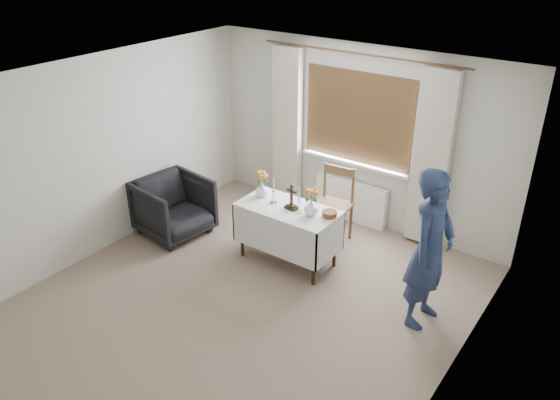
{
  "coord_description": "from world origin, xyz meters",
  "views": [
    {
      "loc": [
        3.24,
        -3.8,
        3.83
      ],
      "look_at": [
        -0.08,
        0.8,
        0.96
      ],
      "focal_mm": 35.0,
      "sensor_mm": 36.0,
      "label": 1
    }
  ],
  "objects_px": {
    "wooden_cross": "(292,197)",
    "flower_vase_right": "(311,208)",
    "altar_table": "(288,235)",
    "wooden_chair": "(331,207)",
    "armchair": "(174,207)",
    "person": "(430,249)",
    "flower_vase_left": "(262,189)"
  },
  "relations": [
    {
      "from": "flower_vase_right",
      "to": "wooden_chair",
      "type": "bearing_deg",
      "value": 100.94
    },
    {
      "from": "person",
      "to": "wooden_cross",
      "type": "height_order",
      "value": "person"
    },
    {
      "from": "altar_table",
      "to": "armchair",
      "type": "height_order",
      "value": "armchair"
    },
    {
      "from": "flower_vase_left",
      "to": "flower_vase_right",
      "type": "bearing_deg",
      "value": -4.78
    },
    {
      "from": "wooden_cross",
      "to": "flower_vase_right",
      "type": "relative_size",
      "value": 1.76
    },
    {
      "from": "altar_table",
      "to": "wooden_chair",
      "type": "relative_size",
      "value": 1.21
    },
    {
      "from": "flower_vase_left",
      "to": "armchair",
      "type": "bearing_deg",
      "value": -161.28
    },
    {
      "from": "armchair",
      "to": "flower_vase_right",
      "type": "height_order",
      "value": "flower_vase_right"
    },
    {
      "from": "armchair",
      "to": "person",
      "type": "bearing_deg",
      "value": -78.63
    },
    {
      "from": "flower_vase_left",
      "to": "flower_vase_right",
      "type": "distance_m",
      "value": 0.78
    },
    {
      "from": "altar_table",
      "to": "flower_vase_left",
      "type": "relative_size",
      "value": 6.95
    },
    {
      "from": "wooden_cross",
      "to": "flower_vase_left",
      "type": "height_order",
      "value": "wooden_cross"
    },
    {
      "from": "altar_table",
      "to": "armchair",
      "type": "bearing_deg",
      "value": -168.77
    },
    {
      "from": "altar_table",
      "to": "armchair",
      "type": "distance_m",
      "value": 1.69
    },
    {
      "from": "person",
      "to": "flower_vase_right",
      "type": "distance_m",
      "value": 1.51
    },
    {
      "from": "wooden_chair",
      "to": "armchair",
      "type": "height_order",
      "value": "wooden_chair"
    },
    {
      "from": "wooden_cross",
      "to": "flower_vase_right",
      "type": "bearing_deg",
      "value": 8.01
    },
    {
      "from": "altar_table",
      "to": "flower_vase_left",
      "type": "distance_m",
      "value": 0.66
    },
    {
      "from": "wooden_chair",
      "to": "flower_vase_left",
      "type": "distance_m",
      "value": 0.97
    },
    {
      "from": "wooden_chair",
      "to": "flower_vase_left",
      "type": "bearing_deg",
      "value": -139.55
    },
    {
      "from": "person",
      "to": "flower_vase_left",
      "type": "distance_m",
      "value": 2.28
    },
    {
      "from": "wooden_cross",
      "to": "altar_table",
      "type": "bearing_deg",
      "value": -166.87
    },
    {
      "from": "flower_vase_right",
      "to": "altar_table",
      "type": "bearing_deg",
      "value": -177.35
    },
    {
      "from": "altar_table",
      "to": "person",
      "type": "relative_size",
      "value": 0.7
    },
    {
      "from": "armchair",
      "to": "flower_vase_right",
      "type": "xyz_separation_m",
      "value": [
        1.98,
        0.34,
        0.45
      ]
    },
    {
      "from": "armchair",
      "to": "person",
      "type": "xyz_separation_m",
      "value": [
        3.48,
        0.24,
        0.48
      ]
    },
    {
      "from": "armchair",
      "to": "flower_vase_right",
      "type": "distance_m",
      "value": 2.06
    },
    {
      "from": "altar_table",
      "to": "person",
      "type": "distance_m",
      "value": 1.89
    },
    {
      "from": "person",
      "to": "flower_vase_left",
      "type": "xyz_separation_m",
      "value": [
        -2.28,
        0.16,
        -0.03
      ]
    },
    {
      "from": "wooden_chair",
      "to": "person",
      "type": "height_order",
      "value": "person"
    },
    {
      "from": "altar_table",
      "to": "wooden_cross",
      "type": "distance_m",
      "value": 0.54
    },
    {
      "from": "person",
      "to": "armchair",
      "type": "bearing_deg",
      "value": 97.61
    }
  ]
}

